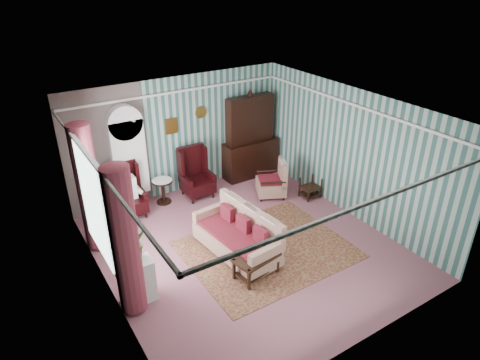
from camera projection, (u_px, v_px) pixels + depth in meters
floor at (246, 247)px, 8.79m from camera, size 6.00×6.00×0.00m
room_shell at (213, 162)px, 7.71m from camera, size 5.53×6.02×2.91m
bookcase at (129, 163)px, 9.77m from camera, size 0.80×0.28×2.24m
dresser_hutch at (251, 135)px, 11.20m from camera, size 1.50×0.56×2.36m
wingback_left at (127, 192)px, 9.58m from camera, size 0.76×0.80×1.25m
wingback_right at (197, 173)px, 10.41m from camera, size 0.76×0.80×1.25m
seated_woman at (127, 193)px, 9.60m from camera, size 0.44×0.40×1.18m
round_side_table at (163, 191)px, 10.27m from camera, size 0.50×0.50×0.60m
nest_table at (310, 187)px, 10.52m from camera, size 0.45×0.38×0.54m
plant_stand at (138, 281)px, 7.24m from camera, size 0.55×0.35×0.80m
rug at (267, 249)px, 8.70m from camera, size 3.20×2.60×0.01m
sofa at (236, 234)px, 8.38m from camera, size 1.17×2.02×0.95m
floral_armchair at (271, 176)px, 10.48m from camera, size 1.10×1.06×1.06m
coffee_table at (256, 266)px, 7.89m from camera, size 0.91×0.63×0.44m
potted_plant_a at (130, 259)px, 6.84m from camera, size 0.36×0.32×0.37m
potted_plant_b at (137, 243)px, 7.11m from camera, size 0.31×0.26×0.51m
potted_plant_c at (129, 252)px, 6.98m from camera, size 0.24×0.24×0.40m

